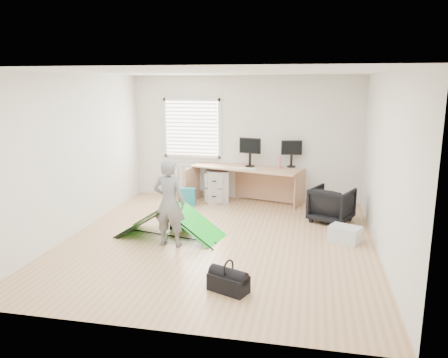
% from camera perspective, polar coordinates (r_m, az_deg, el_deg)
% --- Properties ---
extents(ground, '(5.50, 5.50, 0.00)m').
position_cam_1_polar(ground, '(7.27, -0.64, -8.00)').
color(ground, tan).
rests_on(ground, ground).
extents(back_wall, '(5.00, 0.02, 2.70)m').
position_cam_1_polar(back_wall, '(9.59, 2.83, 5.32)').
color(back_wall, silver).
rests_on(back_wall, ground).
extents(window, '(1.20, 0.06, 1.20)m').
position_cam_1_polar(window, '(9.78, -4.21, 6.62)').
color(window, silver).
rests_on(window, back_wall).
extents(radiator, '(1.00, 0.12, 0.60)m').
position_cam_1_polar(radiator, '(9.92, -4.17, 0.26)').
color(radiator, silver).
rests_on(radiator, back_wall).
extents(desk, '(2.44, 1.32, 0.79)m').
position_cam_1_polar(desk, '(9.34, 2.82, -0.82)').
color(desk, tan).
rests_on(desk, ground).
extents(filing_cabinet, '(0.61, 0.70, 0.69)m').
position_cam_1_polar(filing_cabinet, '(9.54, -0.97, -0.84)').
color(filing_cabinet, '#ADB0B3').
rests_on(filing_cabinet, ground).
extents(monitor_left, '(0.48, 0.21, 0.45)m').
position_cam_1_polar(monitor_left, '(9.29, 3.42, 3.00)').
color(monitor_left, black).
rests_on(monitor_left, desk).
extents(monitor_right, '(0.45, 0.18, 0.42)m').
position_cam_1_polar(monitor_right, '(9.34, 8.79, 2.83)').
color(monitor_right, black).
rests_on(monitor_right, desk).
extents(keyboard, '(0.49, 0.18, 0.02)m').
position_cam_1_polar(keyboard, '(9.03, 2.72, 1.35)').
color(keyboard, beige).
rests_on(keyboard, desk).
extents(thermos, '(0.09, 0.09, 0.27)m').
position_cam_1_polar(thermos, '(9.23, 7.20, 2.31)').
color(thermos, '#C8707D').
rests_on(thermos, desk).
extents(office_chair, '(0.93, 0.94, 0.65)m').
position_cam_1_polar(office_chair, '(8.37, 13.87, -3.27)').
color(office_chair, black).
rests_on(office_chair, ground).
extents(person, '(0.53, 0.37, 1.41)m').
position_cam_1_polar(person, '(6.89, -7.17, -3.09)').
color(person, slate).
rests_on(person, ground).
extents(kite, '(1.86, 1.12, 0.54)m').
position_cam_1_polar(kite, '(7.41, -7.11, -5.50)').
color(kite, '#13D125').
rests_on(kite, ground).
extents(storage_crate, '(0.57, 0.50, 0.27)m').
position_cam_1_polar(storage_crate, '(7.42, 15.48, -6.96)').
color(storage_crate, silver).
rests_on(storage_crate, ground).
extents(tote_bag, '(0.33, 0.16, 0.38)m').
position_cam_1_polar(tote_bag, '(9.22, -4.76, -2.34)').
color(tote_bag, teal).
rests_on(tote_bag, ground).
extents(laptop_bag, '(0.41, 0.19, 0.29)m').
position_cam_1_polar(laptop_bag, '(7.80, -5.66, -5.47)').
color(laptop_bag, black).
rests_on(laptop_bag, ground).
extents(white_box, '(0.10, 0.10, 0.10)m').
position_cam_1_polar(white_box, '(7.37, -7.77, -7.45)').
color(white_box, silver).
rests_on(white_box, ground).
extents(duffel_bag, '(0.56, 0.42, 0.22)m').
position_cam_1_polar(duffel_bag, '(5.58, 0.58, -13.44)').
color(duffel_bag, black).
rests_on(duffel_bag, ground).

